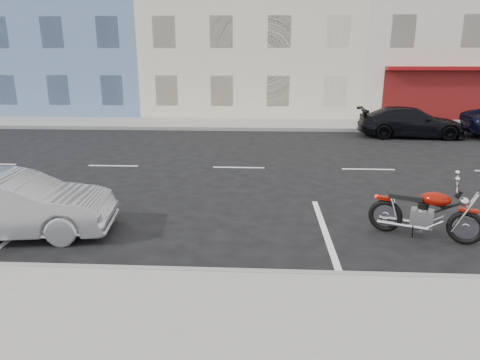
% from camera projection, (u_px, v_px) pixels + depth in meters
% --- Properties ---
extents(ground, '(120.00, 120.00, 0.00)m').
position_uv_depth(ground, '(303.00, 168.00, 13.26)').
color(ground, black).
rests_on(ground, ground).
extents(sidewalk_far, '(80.00, 3.40, 0.15)m').
position_uv_depth(sidewalk_far, '(190.00, 123.00, 21.85)').
color(sidewalk_far, gray).
rests_on(sidewalk_far, ground).
extents(curb_near, '(80.00, 0.12, 0.16)m').
position_uv_depth(curb_near, '(25.00, 269.00, 6.78)').
color(curb_near, gray).
rests_on(curb_near, ground).
extents(curb_far, '(80.00, 0.12, 0.16)m').
position_uv_depth(curb_far, '(184.00, 129.00, 20.22)').
color(curb_far, gray).
rests_on(curb_far, ground).
extents(bldg_blue, '(12.00, 12.00, 13.00)m').
position_uv_depth(bldg_blue, '(70.00, 7.00, 27.86)').
color(bldg_blue, '#5978A2').
rests_on(bldg_blue, ground).
extents(bldg_cream, '(12.00, 12.00, 11.50)m').
position_uv_depth(bldg_cream, '(253.00, 18.00, 27.43)').
color(bldg_cream, beige).
rests_on(bldg_cream, ground).
extents(bldg_corner, '(14.00, 12.00, 12.50)m').
position_uv_depth(bldg_corner, '(462.00, 9.00, 26.61)').
color(bldg_corner, beige).
rests_on(bldg_corner, ground).
extents(motorcycle, '(1.94, 0.99, 1.03)m').
position_uv_depth(motorcycle, '(468.00, 220.00, 7.73)').
color(motorcycle, black).
rests_on(motorcycle, ground).
extents(sedan_silver, '(3.90, 1.81, 1.24)m').
position_uv_depth(sedan_silver, '(11.00, 205.00, 8.09)').
color(sedan_silver, '#94959B').
rests_on(sedan_silver, ground).
extents(car_far, '(4.50, 2.02, 1.28)m').
position_uv_depth(car_far, '(410.00, 122.00, 18.37)').
color(car_far, black).
rests_on(car_far, ground).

